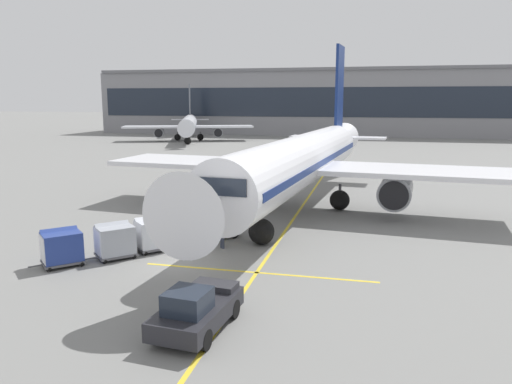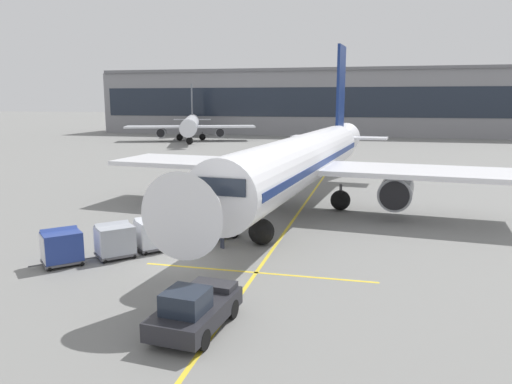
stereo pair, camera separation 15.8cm
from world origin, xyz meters
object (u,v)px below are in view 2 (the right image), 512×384
at_px(parked_airplane, 303,161).
at_px(ground_crew_by_loader, 200,230).
at_px(baggage_cart_third, 62,246).
at_px(ground_crew_marshaller, 154,229).
at_px(safety_cone_engine_keepout, 196,214).
at_px(belt_loader, 215,224).
at_px(pushback_tug, 195,309).
at_px(ground_crew_by_carts, 222,232).
at_px(distant_airplane, 191,125).
at_px(baggage_cart_second, 115,240).
at_px(baggage_cart_lead, 154,233).

distance_m(parked_airplane, ground_crew_by_loader, 12.58).
height_order(baggage_cart_third, ground_crew_marshaller, baggage_cart_third).
bearing_deg(baggage_cart_third, safety_cone_engine_keepout, 74.24).
bearing_deg(parked_airplane, belt_loader, -113.43).
bearing_deg(ground_crew_by_loader, pushback_tug, -71.11).
bearing_deg(baggage_cart_third, ground_crew_by_carts, 33.44).
bearing_deg(pushback_tug, ground_crew_marshaller, 122.52).
bearing_deg(parked_airplane, distant_airplane, 118.22).
height_order(pushback_tug, ground_crew_by_loader, pushback_tug).
xyz_separation_m(baggage_cart_second, baggage_cart_third, (-2.08, -1.79, 0.00)).
distance_m(belt_loader, baggage_cart_lead, 4.12).
distance_m(baggage_cart_second, ground_crew_by_carts, 6.03).
bearing_deg(baggage_cart_lead, distant_airplane, 109.43).
relative_size(parked_airplane, baggage_cart_second, 16.31).
height_order(baggage_cart_second, safety_cone_engine_keepout, baggage_cart_second).
height_order(baggage_cart_third, ground_crew_by_carts, baggage_cart_third).
bearing_deg(ground_crew_by_carts, parked_airplane, 75.16).
relative_size(ground_crew_marshaller, safety_cone_engine_keepout, 2.55).
distance_m(safety_cone_engine_keepout, distant_airplane, 70.84).
relative_size(belt_loader, pushback_tug, 1.03).
bearing_deg(baggage_cart_lead, ground_crew_by_loader, 27.00).
distance_m(ground_crew_by_loader, distant_airplane, 77.93).
xyz_separation_m(baggage_cart_second, ground_crew_marshaller, (1.05, 2.67, -0.00)).
distance_m(baggage_cart_lead, ground_crew_by_loader, 2.69).
bearing_deg(baggage_cart_lead, ground_crew_marshaller, 115.27).
bearing_deg(distant_airplane, ground_crew_by_carts, -67.69).
relative_size(ground_crew_by_loader, ground_crew_marshaller, 1.00).
bearing_deg(ground_crew_by_loader, baggage_cart_lead, -153.00).
xyz_separation_m(baggage_cart_lead, ground_crew_by_carts, (3.74, 1.24, -0.00)).
height_order(belt_loader, distant_airplane, distant_airplane).
xyz_separation_m(ground_crew_marshaller, distant_airplane, (-25.59, 72.87, 2.38)).
xyz_separation_m(ground_crew_by_loader, ground_crew_marshaller, (-2.82, -0.34, 0.00)).
bearing_deg(baggage_cart_third, pushback_tug, -30.04).
relative_size(safety_cone_engine_keepout, distant_airplane, 0.02).
bearing_deg(ground_crew_by_carts, belt_loader, 119.84).
xyz_separation_m(parked_airplane, ground_crew_by_loader, (-4.37, -11.44, -2.88)).
bearing_deg(belt_loader, ground_crew_marshaller, -143.52).
bearing_deg(pushback_tug, parked_airplane, 87.75).
bearing_deg(ground_crew_by_carts, distant_airplane, 112.31).
distance_m(baggage_cart_second, baggage_cart_third, 2.74).
relative_size(baggage_cart_second, pushback_tug, 0.56).
relative_size(pushback_tug, safety_cone_engine_keepout, 6.71).
bearing_deg(belt_loader, baggage_cart_lead, -130.02).
bearing_deg(safety_cone_engine_keepout, ground_crew_by_carts, -58.04).
xyz_separation_m(baggage_cart_lead, safety_cone_engine_keepout, (-0.34, 7.80, -0.67)).
xyz_separation_m(baggage_cart_lead, pushback_tug, (5.91, -9.05, -0.17)).
bearing_deg(ground_crew_by_carts, ground_crew_marshaller, -175.09).
height_order(parked_airplane, distant_airplane, parked_airplane).
bearing_deg(baggage_cart_lead, belt_loader, 49.98).
distance_m(ground_crew_by_loader, ground_crew_marshaller, 2.84).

